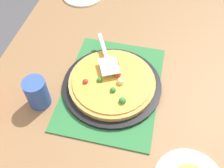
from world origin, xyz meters
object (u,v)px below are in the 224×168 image
pizza (112,82)px  pizza_server (106,57)px  pizza_pan (112,85)px  cup_far (37,93)px

pizza → pizza_server: (0.09, 0.04, 0.04)m
pizza → pizza_server: bearing=26.0°
pizza_pan → cup_far: cup_far is taller
pizza → pizza_server: pizza_server is taller
cup_far → pizza_server: (0.22, -0.20, 0.01)m
pizza_pan → pizza: bearing=-141.2°
pizza_pan → pizza_server: bearing=25.9°
pizza_pan → pizza_server: size_ratio=1.68×
cup_far → pizza_server: cup_far is taller
pizza_pan → pizza: pizza is taller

